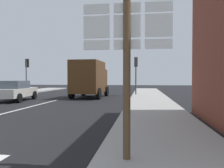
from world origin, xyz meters
TOP-DOWN VIEW (x-y plane):
  - ground_plane at (0.00, 10.00)m, footprint 80.00×80.00m
  - sidewalk_right at (6.95, 8.00)m, footprint 2.96×44.00m
  - lane_centre_stripe at (0.00, 6.00)m, footprint 0.16×12.00m
  - sedan_far at (-2.78, 10.99)m, footprint 2.29×4.35m
  - delivery_truck at (1.95, 14.47)m, footprint 2.59×5.05m
  - route_sign_post at (6.10, -0.13)m, footprint 1.66×0.14m
  - traffic_light_far_left at (-5.77, 18.32)m, footprint 0.30×0.49m
  - traffic_light_far_right at (5.77, 17.23)m, footprint 0.30×0.49m

SIDE VIEW (x-z plane):
  - ground_plane at x=0.00m, z-range 0.00..0.00m
  - lane_centre_stripe at x=0.00m, z-range 0.00..0.01m
  - sidewalk_right at x=6.95m, z-range 0.00..0.14m
  - sedan_far at x=-2.78m, z-range 0.03..1.50m
  - delivery_truck at x=1.95m, z-range 0.13..3.18m
  - route_sign_post at x=6.10m, z-range 0.40..3.60m
  - traffic_light_far_right at x=5.77m, z-range 0.87..4.50m
  - traffic_light_far_left at x=-5.77m, z-range 0.89..4.59m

